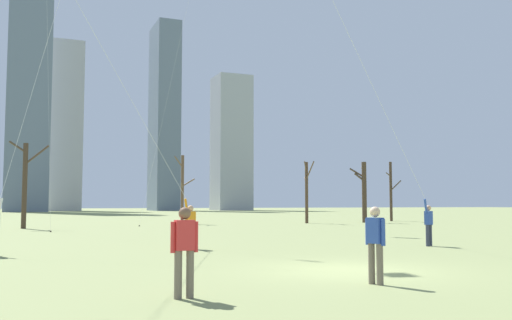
{
  "coord_description": "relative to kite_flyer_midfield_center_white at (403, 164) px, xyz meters",
  "views": [
    {
      "loc": [
        -7.6,
        -12.55,
        1.68
      ],
      "look_at": [
        0.0,
        6.0,
        3.23
      ],
      "focal_mm": 39.77,
      "sensor_mm": 36.0,
      "label": 1
    }
  ],
  "objects": [
    {
      "name": "kite_flyer_midfield_left_yellow",
      "position": [
        -13.94,
        3.0,
        0.52
      ],
      "size": [
        4.82,
        6.84,
        19.91
      ],
      "color": "#33384C",
      "rests_on": "ground"
    },
    {
      "name": "bare_tree_far_right_edge",
      "position": [
        -1.38,
        28.09,
        -0.22
      ],
      "size": [
        2.08,
        1.34,
        5.76
      ],
      "color": "brown",
      "rests_on": "ground"
    },
    {
      "name": "bystander_strolling_midfield",
      "position": [
        -11.01,
        -8.33,
        -2.32
      ],
      "size": [
        0.51,
        0.22,
        1.62
      ],
      "color": "#726656",
      "rests_on": "ground"
    },
    {
      "name": "bare_tree_right_of_center",
      "position": [
        -13.63,
        23.29,
        -0.01
      ],
      "size": [
        2.61,
        1.67,
        5.94
      ],
      "color": "#423326",
      "rests_on": "ground"
    },
    {
      "name": "bare_tree_left_of_center",
      "position": [
        14.39,
        24.87,
        -0.39
      ],
      "size": [
        1.5,
        1.15,
        5.4
      ],
      "color": "#423326",
      "rests_on": "ground"
    },
    {
      "name": "bystander_watching_nearby",
      "position": [
        -6.84,
        -8.13,
        -2.32
      ],
      "size": [
        0.28,
        0.49,
        1.62
      ],
      "color": "#726656",
      "rests_on": "ground"
    },
    {
      "name": "skyline_mid_tower_left",
      "position": [
        17.71,
        117.94,
        19.71
      ],
      "size": [
        5.58,
        11.8,
        45.87
      ],
      "color": "slate",
      "rests_on": "ground"
    },
    {
      "name": "bare_tree_center",
      "position": [
        8.94,
        25.39,
        -0.39
      ],
      "size": [
        1.14,
        2.95,
        5.31
      ],
      "color": "#4C3828",
      "rests_on": "ground"
    },
    {
      "name": "kite_flyer_foreground_right_purple",
      "position": [
        -8.78,
        2.16,
        -0.8
      ],
      "size": [
        8.74,
        1.62,
        15.21
      ],
      "color": "#726656",
      "rests_on": "ground"
    },
    {
      "name": "kite_flyer_midfield_center_white",
      "position": [
        0.0,
        0.0,
        0.0
      ],
      "size": [
        7.43,
        0.64,
        13.7
      ],
      "color": "#33384C",
      "rests_on": "ground"
    },
    {
      "name": "ground_plane",
      "position": [
        -6.09,
        -5.71,
        -3.23
      ],
      "size": [
        400.0,
        400.0,
        0.0
      ],
      "primitive_type": "plane",
      "color": "#848E56"
    },
    {
      "name": "skyline_mid_tower_right",
      "position": [
        -13.28,
        108.48,
        24.91
      ],
      "size": [
        8.64,
        7.54,
        65.03
      ],
      "color": "slate",
      "rests_on": "ground"
    },
    {
      "name": "bare_tree_leftmost",
      "position": [
        19.31,
        27.69,
        -0.29
      ],
      "size": [
        1.77,
        2.14,
        5.74
      ],
      "color": "#423326",
      "rests_on": "ground"
    },
    {
      "name": "skyline_tall_tower",
      "position": [
        -5.03,
        120.79,
        16.78
      ],
      "size": [
        7.55,
        5.14,
        40.02
      ],
      "color": "#B2B2B7",
      "rests_on": "ground"
    },
    {
      "name": "skyline_squat_block",
      "position": [
        34.96,
        117.07,
        13.88
      ],
      "size": [
        8.75,
        8.68,
        34.21
      ],
      "color": "#9EA3AD",
      "rests_on": "ground"
    }
  ]
}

